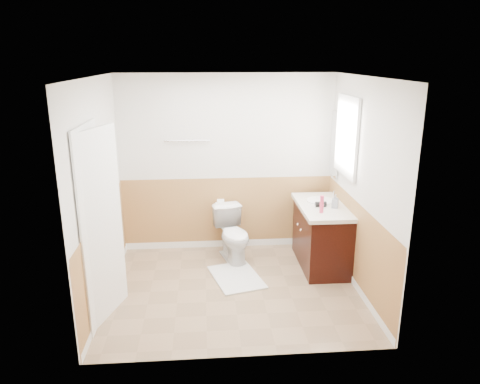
{
  "coord_description": "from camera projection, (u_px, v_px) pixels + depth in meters",
  "views": [
    {
      "loc": [
        -0.31,
        -4.9,
        2.71
      ],
      "look_at": [
        0.1,
        0.25,
        1.15
      ],
      "focal_mm": 33.79,
      "sensor_mm": 36.0,
      "label": 1
    }
  ],
  "objects": [
    {
      "name": "mirror_panel",
      "position": [
        335.0,
        144.0,
        6.2
      ],
      "size": [
        0.02,
        0.35,
        0.9
      ],
      "primitive_type": "cube",
      "color": "silver",
      "rests_on": "wall_right"
    },
    {
      "name": "soap_dispenser",
      "position": [
        335.0,
        201.0,
        5.74
      ],
      "size": [
        0.1,
        0.11,
        0.18
      ],
      "primitive_type": "imported",
      "rotation": [
        0.0,
        0.0,
        -0.41
      ],
      "color": "#8A929C",
      "rests_on": "countertop"
    },
    {
      "name": "vanity_knob_right",
      "position": [
        298.0,
        224.0,
        6.04
      ],
      "size": [
        0.03,
        0.03,
        0.03
      ],
      "primitive_type": "sphere",
      "color": "silver",
      "rests_on": "vanity_cabinet"
    },
    {
      "name": "countertop",
      "position": [
        322.0,
        207.0,
        5.89
      ],
      "size": [
        0.6,
        1.15,
        0.05
      ],
      "primitive_type": "cube",
      "color": "white",
      "rests_on": "vanity_cabinet"
    },
    {
      "name": "window_frame",
      "position": [
        347.0,
        136.0,
        5.65
      ],
      "size": [
        0.04,
        0.8,
        1.0
      ],
      "primitive_type": "cube",
      "color": "white",
      "rests_on": "wall_right"
    },
    {
      "name": "window_glass",
      "position": [
        348.0,
        136.0,
        5.65
      ],
      "size": [
        0.01,
        0.7,
        0.9
      ],
      "primitive_type": "cube",
      "color": "white",
      "rests_on": "wall_right"
    },
    {
      "name": "wainscot_back",
      "position": [
        227.0,
        214.0,
        6.57
      ],
      "size": [
        3.0,
        0.0,
        3.0
      ],
      "primitive_type": "plane",
      "rotation": [
        1.57,
        0.0,
        0.0
      ],
      "color": "#BA824A",
      "rests_on": "floor"
    },
    {
      "name": "floor",
      "position": [
        233.0,
        289.0,
        5.48
      ],
      "size": [
        3.0,
        3.0,
        0.0
      ],
      "primitive_type": "plane",
      "color": "#8C7051",
      "rests_on": "ground"
    },
    {
      "name": "wainscot_right",
      "position": [
        356.0,
        247.0,
        5.45
      ],
      "size": [
        0.0,
        2.6,
        2.6
      ],
      "primitive_type": "plane",
      "rotation": [
        1.57,
        0.0,
        -1.57
      ],
      "color": "#BA824A",
      "rests_on": "floor"
    },
    {
      "name": "wainscot_left",
      "position": [
        105.0,
        255.0,
        5.23
      ],
      "size": [
        0.0,
        2.6,
        2.6
      ],
      "primitive_type": "plane",
      "rotation": [
        1.57,
        0.0,
        1.57
      ],
      "color": "#BA824A",
      "rests_on": "floor"
    },
    {
      "name": "door_frame",
      "position": [
        93.0,
        226.0,
        4.64
      ],
      "size": [
        0.02,
        0.92,
        2.1
      ],
      "primitive_type": "cube",
      "color": "white",
      "rests_on": "wall_left"
    },
    {
      "name": "tp_holder_bar",
      "position": [
        221.0,
        203.0,
        6.45
      ],
      "size": [
        0.14,
        0.02,
        0.02
      ],
      "primitive_type": "cylinder",
      "rotation": [
        0.0,
        1.57,
        0.0
      ],
      "color": "silver",
      "rests_on": "wall_back"
    },
    {
      "name": "tp_sheet",
      "position": [
        221.0,
        210.0,
        6.48
      ],
      "size": [
        0.1,
        0.01,
        0.16
      ],
      "primitive_type": "cube",
      "color": "white",
      "rests_on": "tp_roll"
    },
    {
      "name": "wall_front",
      "position": [
        243.0,
        233.0,
        3.88
      ],
      "size": [
        3.0,
        0.0,
        3.0
      ],
      "primitive_type": "plane",
      "rotation": [
        -1.57,
        0.0,
        0.0
      ],
      "color": "silver",
      "rests_on": "floor"
    },
    {
      "name": "hair_dryer_body",
      "position": [
        321.0,
        204.0,
        5.8
      ],
      "size": [
        0.14,
        0.07,
        0.07
      ],
      "primitive_type": "cylinder",
      "rotation": [
        0.0,
        1.57,
        0.0
      ],
      "color": "black",
      "rests_on": "countertop"
    },
    {
      "name": "vanity_knob_left",
      "position": [
        301.0,
        230.0,
        5.85
      ],
      "size": [
        0.03,
        0.03,
        0.03
      ],
      "primitive_type": "sphere",
      "color": "silver",
      "rests_on": "vanity_cabinet"
    },
    {
      "name": "tp_roll",
      "position": [
        221.0,
        203.0,
        6.45
      ],
      "size": [
        0.1,
        0.11,
        0.11
      ],
      "primitive_type": "cylinder",
      "rotation": [
        0.0,
        1.57,
        0.0
      ],
      "color": "white",
      "rests_on": "tp_holder_bar"
    },
    {
      "name": "vanity_cabinet",
      "position": [
        321.0,
        237.0,
        6.01
      ],
      "size": [
        0.55,
        1.1,
        0.8
      ],
      "primitive_type": "cube",
      "color": "black",
      "rests_on": "floor"
    },
    {
      "name": "lotion_bottle",
      "position": [
        322.0,
        204.0,
        5.56
      ],
      "size": [
        0.05,
        0.05,
        0.22
      ],
      "primitive_type": "cylinder",
      "color": "#D2365B",
      "rests_on": "countertop"
    },
    {
      "name": "sink_basin",
      "position": [
        320.0,
        201.0,
        6.02
      ],
      "size": [
        0.36,
        0.36,
        0.02
      ],
      "primitive_type": "cylinder",
      "color": "white",
      "rests_on": "countertop"
    },
    {
      "name": "door",
      "position": [
        101.0,
        227.0,
        4.65
      ],
      "size": [
        0.29,
        0.78,
        2.04
      ],
      "primitive_type": "cube",
      "rotation": [
        0.0,
        0.0,
        -0.31
      ],
      "color": "white",
      "rests_on": "wall_left"
    },
    {
      "name": "ceiling",
      "position": [
        232.0,
        77.0,
        4.76
      ],
      "size": [
        3.0,
        3.0,
        0.0
      ],
      "primitive_type": "plane",
      "rotation": [
        3.14,
        0.0,
        0.0
      ],
      "color": "white",
      "rests_on": "floor"
    },
    {
      "name": "hair_dryer_handle",
      "position": [
        318.0,
        206.0,
        5.81
      ],
      "size": [
        0.03,
        0.03,
        0.07
      ],
      "primitive_type": "cylinder",
      "color": "black",
      "rests_on": "countertop"
    },
    {
      "name": "wall_right",
      "position": [
        362.0,
        187.0,
        5.24
      ],
      "size": [
        0.0,
        3.0,
        3.0
      ],
      "primitive_type": "plane",
      "rotation": [
        1.57,
        0.0,
        -1.57
      ],
      "color": "silver",
      "rests_on": "floor"
    },
    {
      "name": "faucet",
      "position": [
        334.0,
        196.0,
        6.02
      ],
      "size": [
        0.02,
        0.02,
        0.14
      ],
      "primitive_type": "cylinder",
      "color": "silver",
      "rests_on": "countertop"
    },
    {
      "name": "wall_left",
      "position": [
        98.0,
        193.0,
        5.01
      ],
      "size": [
        0.0,
        3.0,
        3.0
      ],
      "primitive_type": "plane",
      "rotation": [
        1.57,
        0.0,
        1.57
      ],
      "color": "silver",
      "rests_on": "floor"
    },
    {
      "name": "towel_bar",
      "position": [
        187.0,
        141.0,
        6.17
      ],
      "size": [
        0.62,
        0.02,
        0.02
      ],
      "primitive_type": "cylinder",
      "rotation": [
        0.0,
        1.57,
        0.0
      ],
      "color": "silver",
      "rests_on": "wall_back"
    },
    {
      "name": "wainscot_front",
      "position": [
        243.0,
        309.0,
        4.11
      ],
      "size": [
        3.0,
        0.0,
        3.0
      ],
      "primitive_type": "plane",
      "rotation": [
        -1.57,
        0.0,
        0.0
      ],
      "color": "#BA824A",
      "rests_on": "floor"
    },
    {
      "name": "toilet",
      "position": [
        233.0,
        235.0,
        6.19
      ],
      "size": [
        0.58,
        0.79,
        0.73
      ],
      "primitive_type": "imported",
      "rotation": [
        0.0,
        0.0,
        0.26
      ],
      "color": "white",
      "rests_on": "floor"
    },
    {
      "name": "bath_mat",
      "position": [
        236.0,
        277.0,
        5.75
      ],
      "size": [
        0.74,
        0.92,
        0.02
      ],
      "primitive_type": "cube",
      "rotation": [
        0.0,
        0.0,
        0.26
      ],
      "color": "silver",
      "rests_on": "floor"
    },
    {
      "name": "door_knob",
      "position": [
        113.0,
        222.0,
        4.99
      ],
      "size": [
        0.06,
        0.06,
        0.06
      ],
      "primitive_type": "sphere",
      "color": "silver",
      "rests_on": "door"
    },
    {
      "name": "wall_back",
      "position": [
        227.0,
        164.0,
        6.36
      ],
      "size": [
        3.0,
        0.0,
        3.0
      ],
      "primitive_type": "plane",
      "rotation": [
        1.57,
        0.0,
        0.0
      ],
      "color": "silver",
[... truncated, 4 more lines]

